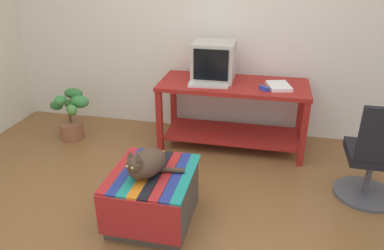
% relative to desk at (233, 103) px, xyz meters
% --- Properties ---
extents(ground_plane, '(14.00, 14.00, 0.00)m').
position_rel_desk_xyz_m(ground_plane, '(-0.33, -1.60, -0.49)').
color(ground_plane, brown).
extents(back_wall, '(8.00, 0.10, 2.60)m').
position_rel_desk_xyz_m(back_wall, '(-0.33, 0.45, 0.81)').
color(back_wall, silver).
rests_on(back_wall, ground_plane).
extents(desk, '(1.52, 0.66, 0.71)m').
position_rel_desk_xyz_m(desk, '(0.00, 0.00, 0.00)').
color(desk, maroon).
rests_on(desk, ground_plane).
extents(tv_monitor, '(0.43, 0.38, 0.40)m').
position_rel_desk_xyz_m(tv_monitor, '(-0.22, 0.07, 0.42)').
color(tv_monitor, '#BCB7A8').
rests_on(tv_monitor, desk).
extents(keyboard, '(0.41, 0.19, 0.02)m').
position_rel_desk_xyz_m(keyboard, '(-0.24, -0.15, 0.24)').
color(keyboard, beige).
rests_on(keyboard, desk).
extents(book, '(0.27, 0.33, 0.03)m').
position_rel_desk_xyz_m(book, '(0.45, -0.05, 0.24)').
color(book, white).
rests_on(book, desk).
extents(ottoman_with_blanket, '(0.61, 0.69, 0.43)m').
position_rel_desk_xyz_m(ottoman_with_blanket, '(-0.44, -1.38, -0.27)').
color(ottoman_with_blanket, '#4C4238').
rests_on(ottoman_with_blanket, ground_plane).
extents(cat, '(0.43, 0.41, 0.25)m').
position_rel_desk_xyz_m(cat, '(-0.46, -1.43, 0.04)').
color(cat, '#473323').
rests_on(cat, ottoman_with_blanket).
extents(potted_plant, '(0.48, 0.35, 0.58)m').
position_rel_desk_xyz_m(potted_plant, '(-1.77, -0.22, -0.21)').
color(potted_plant, brown).
rests_on(potted_plant, ground_plane).
extents(office_chair, '(0.52, 0.52, 0.89)m').
position_rel_desk_xyz_m(office_chair, '(1.25, -0.75, -0.10)').
color(office_chair, '#4C4C51').
rests_on(office_chair, ground_plane).
extents(stapler, '(0.10, 0.10, 0.04)m').
position_rel_desk_xyz_m(stapler, '(0.31, -0.16, 0.24)').
color(stapler, '#2342B7').
rests_on(stapler, desk).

